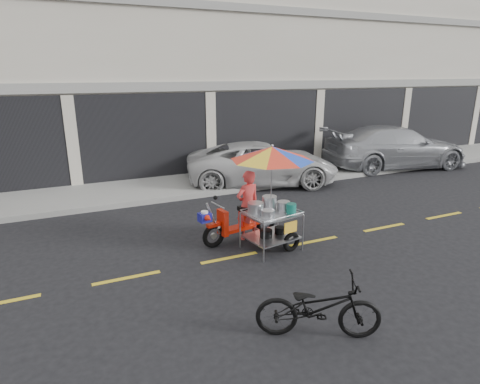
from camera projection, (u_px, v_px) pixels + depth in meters
name	position (u px, v px, depth m)	size (l,w,h in m)	color
ground	(314.00, 241.00, 8.77)	(90.00, 90.00, 0.00)	black
sidewalk	(222.00, 179.00, 13.56)	(45.00, 3.00, 0.15)	gray
shophouse_block	(237.00, 56.00, 17.91)	(36.00, 8.11, 10.40)	beige
centerline	(314.00, 241.00, 8.77)	(42.00, 0.10, 0.01)	gold
white_pickup	(262.00, 163.00, 13.13)	(2.26, 4.91, 1.36)	beige
silver_pickup	(395.00, 147.00, 15.31)	(2.24, 5.52, 1.60)	#ABAEB3
near_bicycle	(318.00, 307.00, 5.52)	(0.60, 1.73, 0.91)	black
food_vendor_rig	(262.00, 182.00, 8.25)	(2.40, 1.94, 2.20)	black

